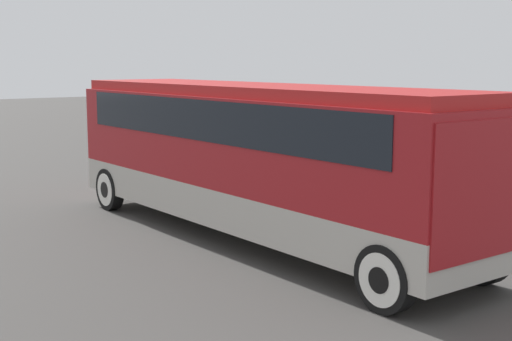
% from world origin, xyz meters
% --- Properties ---
extents(ground_plane, '(120.00, 120.00, 0.00)m').
position_xyz_m(ground_plane, '(0.00, 0.00, 0.00)').
color(ground_plane, '#423F3D').
extents(tour_bus, '(11.11, 2.62, 3.20)m').
position_xyz_m(tour_bus, '(0.10, 0.00, 1.93)').
color(tour_bus, '#B7B2A8').
rests_on(tour_bus, ground_plane).
extents(parked_car_near, '(4.19, 1.85, 1.37)m').
position_xyz_m(parked_car_near, '(-6.09, 5.41, 0.68)').
color(parked_car_near, '#2D5638').
rests_on(parked_car_near, ground_plane).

